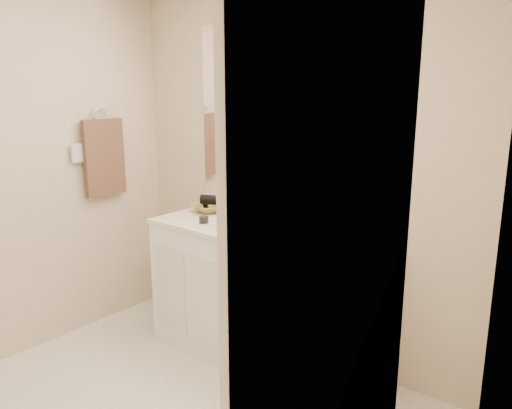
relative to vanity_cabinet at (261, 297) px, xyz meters
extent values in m
cube|color=beige|center=(0.00, 0.28, 0.77)|extent=(2.60, 0.02, 2.40)
cube|color=beige|center=(1.30, -1.02, 0.77)|extent=(0.02, 2.60, 2.40)
cube|color=white|center=(0.00, 0.00, 0.00)|extent=(1.50, 0.55, 0.85)
cube|color=white|center=(0.00, 0.00, 0.44)|extent=(1.52, 0.57, 0.03)
cube|color=white|center=(0.00, 0.26, 0.50)|extent=(1.52, 0.03, 0.08)
cylinder|color=#BCBAA5|center=(0.00, -0.02, 0.44)|extent=(0.37, 0.37, 0.02)
cylinder|color=silver|center=(0.00, 0.16, 0.51)|extent=(0.02, 0.02, 0.11)
cube|color=white|center=(0.00, 0.27, 1.14)|extent=(1.48, 0.01, 1.20)
cylinder|color=#2D17A4|center=(-0.16, 0.13, 0.51)|extent=(0.10, 0.10, 0.11)
cylinder|color=beige|center=(0.21, 0.11, 0.50)|extent=(0.07, 0.07, 0.08)
cylinder|color=#E73C9F|center=(0.22, 0.11, 0.60)|extent=(0.02, 0.04, 0.20)
cylinder|color=#0EB0AF|center=(0.32, 0.06, 0.55)|extent=(0.09, 0.09, 0.19)
cylinder|color=white|center=(0.62, 0.14, 0.54)|extent=(0.08, 0.08, 0.17)
cube|color=silver|center=(0.41, -0.15, 0.46)|extent=(0.12, 0.11, 0.01)
cube|color=#8CC32F|center=(0.41, -0.15, 0.48)|extent=(0.07, 0.05, 0.02)
cube|color=orange|center=(0.29, -0.24, 0.46)|extent=(0.11, 0.05, 0.00)
cylinder|color=black|center=(-0.39, -0.11, 0.48)|extent=(0.06, 0.06, 0.04)
imported|color=white|center=(-0.23, 0.18, 0.56)|extent=(0.09, 0.09, 0.22)
imported|color=beige|center=(-0.34, 0.17, 0.54)|extent=(0.09, 0.10, 0.17)
imported|color=#FAE461|center=(-0.45, 0.21, 0.55)|extent=(0.15, 0.15, 0.19)
imported|color=olive|center=(-0.57, 0.12, 0.48)|extent=(0.30, 0.30, 0.06)
cylinder|color=black|center=(-0.55, 0.12, 0.54)|extent=(0.16, 0.12, 0.07)
torus|color=silver|center=(-1.27, -0.25, 1.12)|extent=(0.01, 0.11, 0.11)
cube|color=#37241D|center=(-1.25, -0.25, 0.82)|extent=(0.04, 0.32, 0.55)
cube|color=silver|center=(-1.27, -0.45, 0.88)|extent=(0.01, 0.08, 0.13)
cube|color=white|center=(1.29, -1.32, 0.57)|extent=(0.02, 0.82, 2.00)
camera|label=1|loc=(1.86, -2.34, 1.32)|focal=35.00mm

